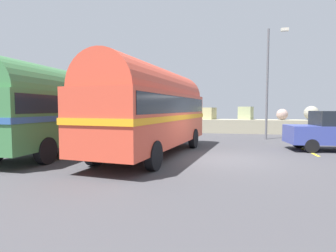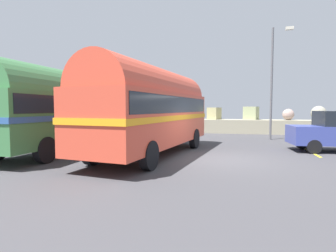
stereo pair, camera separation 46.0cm
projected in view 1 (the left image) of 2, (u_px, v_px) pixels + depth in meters
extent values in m
cube|color=#3D3C40|center=(223.00, 159.00, 10.54)|extent=(32.00, 26.00, 0.02)
cube|color=#9D967D|center=(223.00, 126.00, 22.05)|extent=(31.36, 1.80, 1.10)
cube|color=gray|center=(79.00, 112.00, 24.80)|extent=(1.60, 1.60, 1.09)
cube|color=tan|center=(115.00, 111.00, 24.33)|extent=(1.42, 1.33, 1.33)
sphere|color=tan|center=(139.00, 111.00, 23.35)|extent=(1.34, 1.34, 1.34)
cube|color=gray|center=(169.00, 112.00, 22.92)|extent=(1.35, 1.20, 1.11)
cube|color=tan|center=(209.00, 113.00, 22.27)|extent=(1.17, 1.23, 0.97)
cube|color=#9FA878|center=(246.00, 113.00, 21.90)|extent=(1.31, 1.32, 1.04)
sphere|color=#A4897F|center=(282.00, 114.00, 21.09)|extent=(0.86, 0.86, 0.86)
sphere|color=gray|center=(311.00, 113.00, 20.91)|extent=(1.08, 1.08, 1.08)
cube|color=gold|center=(303.00, 149.00, 13.20)|extent=(0.12, 4.40, 0.01)
cylinder|color=black|center=(153.00, 137.00, 14.19)|extent=(0.41, 0.99, 0.96)
cylinder|color=black|center=(193.00, 138.00, 13.46)|extent=(0.41, 0.99, 0.96)
cylinder|color=black|center=(95.00, 152.00, 9.29)|extent=(0.41, 0.99, 0.96)
cylinder|color=black|center=(154.00, 156.00, 8.56)|extent=(0.41, 0.99, 0.96)
cube|color=#D24630|center=(153.00, 119.00, 11.31)|extent=(3.56, 8.66, 2.10)
cylinder|color=#D24630|center=(153.00, 93.00, 11.24)|extent=(3.32, 8.29, 2.20)
cube|color=orange|center=(153.00, 117.00, 11.30)|extent=(3.62, 8.75, 0.20)
cube|color=black|center=(153.00, 105.00, 11.27)|extent=(3.55, 8.33, 0.64)
cube|color=silver|center=(182.00, 131.00, 15.38)|extent=(2.28, 0.48, 0.28)
cylinder|color=black|center=(74.00, 135.00, 15.11)|extent=(0.31, 0.97, 0.96)
cylinder|color=black|center=(110.00, 136.00, 14.60)|extent=(0.31, 0.97, 0.96)
cylinder|color=black|center=(46.00, 151.00, 9.54)|extent=(0.31, 0.97, 0.96)
cube|color=#3B7642|center=(62.00, 118.00, 12.25)|extent=(2.68, 8.48, 2.10)
cylinder|color=#3B7642|center=(62.00, 95.00, 12.19)|extent=(2.47, 8.13, 2.20)
cube|color=#2E5591|center=(62.00, 117.00, 12.25)|extent=(2.73, 8.56, 0.20)
cube|color=black|center=(62.00, 105.00, 12.22)|extent=(2.70, 8.14, 0.64)
cube|color=silver|center=(105.00, 130.00, 16.46)|extent=(2.28, 0.24, 0.28)
cylinder|color=black|center=(311.00, 146.00, 11.95)|extent=(0.64, 0.25, 0.62)
cylinder|color=black|center=(299.00, 142.00, 13.47)|extent=(0.64, 0.25, 0.62)
cube|color=#374393|center=(333.00, 135.00, 12.54)|extent=(4.23, 2.05, 0.84)
cylinder|color=#5B5B60|center=(267.00, 85.00, 17.06)|extent=(0.14, 0.14, 6.98)
cube|color=beige|center=(285.00, 30.00, 16.66)|extent=(0.44, 0.24, 0.18)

